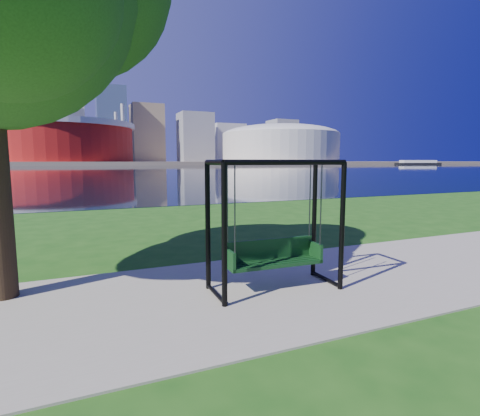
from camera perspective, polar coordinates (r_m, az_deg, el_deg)
ground at (r=6.88m, az=-1.73°, el=-11.54°), size 900.00×900.00×0.00m
path at (r=6.44m, az=-0.03°, el=-12.73°), size 120.00×4.00×0.03m
river at (r=108.10m, az=-22.41°, el=5.44°), size 900.00×180.00×0.02m
far_bank at (r=312.06m, az=-23.30°, el=6.34°), size 900.00×228.00×2.00m
stadium at (r=241.47m, az=-25.72°, el=9.29°), size 83.00×83.00×32.00m
arena at (r=277.81m, az=6.18°, el=9.91°), size 84.00×84.00×26.56m
skyline at (r=327.19m, az=-24.39°, el=12.42°), size 392.00×66.00×96.50m
swing at (r=6.36m, az=5.21°, el=-3.09°), size 2.21×1.03×2.23m
barge at (r=280.17m, az=25.48°, el=6.27°), size 30.39×15.51×2.94m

